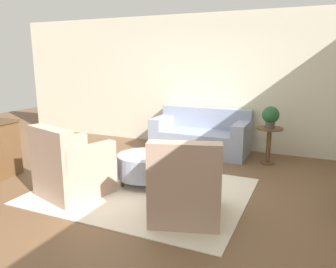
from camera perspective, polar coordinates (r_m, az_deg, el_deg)
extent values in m
plane|color=brown|center=(4.84, -4.34, -9.86)|extent=(16.00, 16.00, 0.00)
cube|color=beige|center=(7.11, 6.50, 9.00)|extent=(9.57, 0.12, 2.80)
cube|color=beige|center=(4.84, -4.34, -9.81)|extent=(2.94, 2.29, 0.01)
cube|color=#8E99B2|center=(6.71, 5.61, -1.34)|extent=(1.91, 0.92, 0.46)
cube|color=#8E99B2|center=(6.95, 6.63, 2.87)|extent=(1.91, 0.20, 0.43)
cube|color=#8E99B2|center=(6.92, -0.97, 2.09)|extent=(0.24, 0.88, 0.23)
cube|color=#8E99B2|center=(6.41, 12.73, 0.91)|extent=(0.24, 0.88, 0.23)
cube|color=brown|center=(6.37, 4.33, -3.95)|extent=(1.72, 0.05, 0.06)
cube|color=tan|center=(4.85, -15.87, -7.35)|extent=(1.02, 1.05, 0.45)
cube|color=tan|center=(4.54, -19.69, -2.39)|extent=(0.83, 0.42, 0.55)
cube|color=tan|center=(4.48, -13.58, -3.84)|extent=(0.37, 0.82, 0.30)
cube|color=tan|center=(5.02, -18.06, -2.32)|extent=(0.37, 0.82, 0.30)
cube|color=brown|center=(5.13, -12.01, -8.32)|extent=(0.71, 0.26, 0.06)
cube|color=tan|center=(4.04, 3.13, -11.01)|extent=(1.02, 1.05, 0.45)
cube|color=tan|center=(3.56, 2.84, -5.78)|extent=(0.83, 0.42, 0.55)
cube|color=tan|center=(3.92, 8.13, -6.03)|extent=(0.37, 0.82, 0.30)
cube|color=tan|center=(3.96, -1.63, -5.69)|extent=(0.37, 0.82, 0.30)
cube|color=brown|center=(4.48, 3.48, -11.23)|extent=(0.71, 0.26, 0.06)
cylinder|color=#8E99B2|center=(5.00, -4.09, -5.44)|extent=(0.83, 0.83, 0.34)
cylinder|color=brown|center=(5.00, -7.94, -8.35)|extent=(0.05, 0.05, 0.12)
cylinder|color=brown|center=(4.77, -2.80, -9.30)|extent=(0.05, 0.05, 0.12)
cylinder|color=brown|center=(5.40, -5.15, -6.65)|extent=(0.05, 0.05, 0.12)
cylinder|color=brown|center=(5.19, -0.32, -7.42)|extent=(0.05, 0.05, 0.12)
cylinder|color=brown|center=(6.15, 17.30, 0.93)|extent=(0.47, 0.47, 0.03)
cylinder|color=brown|center=(6.22, 17.09, -2.11)|extent=(0.08, 0.08, 0.64)
cylinder|color=brown|center=(6.31, 16.91, -4.80)|extent=(0.26, 0.26, 0.03)
cylinder|color=#4C4742|center=(6.14, 17.34, 1.54)|extent=(0.16, 0.16, 0.10)
sphere|color=#23562D|center=(6.11, 17.45, 3.20)|extent=(0.30, 0.30, 0.30)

